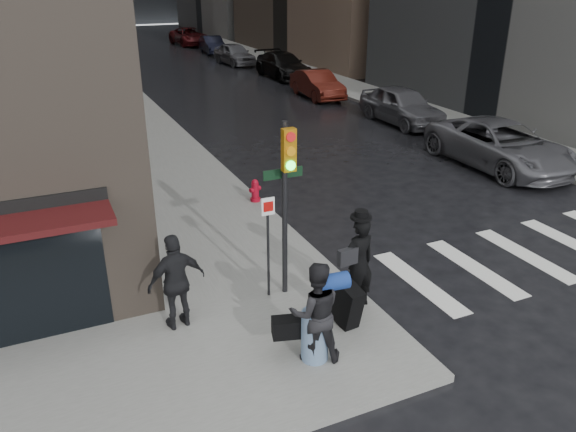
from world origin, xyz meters
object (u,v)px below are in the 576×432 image
object	(u,v)px
traffic_light	(285,188)
parked_car_5	(212,45)
parked_car_1	(402,105)
parked_car_3	(283,65)
parked_car_6	(189,36)
fire_hydrant	(255,191)
parked_car_2	(317,84)
man_overcoat	(356,270)
parked_car_0	(500,145)
man_jeans	(315,312)
parked_car_4	(235,54)
man_greycoat	(177,282)

from	to	relation	value
traffic_light	parked_car_5	xyz separation A→B (m)	(10.43, 38.39, -1.81)
parked_car_1	parked_car_3	xyz separation A→B (m)	(0.01, 13.37, -0.04)
parked_car_3	parked_car_6	bearing A→B (deg)	92.09
fire_hydrant	parked_car_5	world-z (taller)	parked_car_5
parked_car_2	traffic_light	bearing A→B (deg)	-116.22
parked_car_3	parked_car_6	distance (m)	20.07
man_overcoat	parked_car_0	bearing A→B (deg)	-153.51
traffic_light	fire_hydrant	world-z (taller)	traffic_light
man_overcoat	parked_car_6	xyz separation A→B (m)	(9.22, 46.20, -0.26)
man_jeans	fire_hydrant	xyz separation A→B (m)	(1.76, 7.32, -0.64)
traffic_light	fire_hydrant	xyz separation A→B (m)	(1.33, 5.14, -2.08)
parked_car_6	parked_car_2	bearing A→B (deg)	-93.58
man_jeans	parked_car_4	size ratio (longest dim) A/B	0.41
traffic_light	parked_car_5	size ratio (longest dim) A/B	0.85
man_greycoat	parked_car_1	distance (m)	17.89
parked_car_1	parked_car_6	distance (m)	33.43
parked_car_1	parked_car_2	world-z (taller)	parked_car_1
parked_car_2	parked_car_4	bearing A→B (deg)	93.13
man_jeans	parked_car_4	bearing A→B (deg)	-91.54
traffic_light	parked_car_2	distance (m)	21.04
parked_car_3	parked_car_5	size ratio (longest dim) A/B	1.26
parked_car_0	parked_car_1	world-z (taller)	parked_car_1
fire_hydrant	parked_car_2	distance (m)	15.87
parked_car_0	parked_car_3	distance (m)	20.06
fire_hydrant	parked_car_6	size ratio (longest dim) A/B	0.12
parked_car_2	parked_car_3	world-z (taller)	parked_car_3
fire_hydrant	parked_car_5	bearing A→B (deg)	74.71
traffic_light	parked_car_4	distance (m)	33.31
parked_car_5	parked_car_6	size ratio (longest dim) A/B	0.77
parked_car_4	man_greycoat	bearing A→B (deg)	-116.46
man_overcoat	parked_car_6	size ratio (longest dim) A/B	0.38
man_jeans	parked_car_5	bearing A→B (deg)	-89.32
traffic_light	parked_car_3	size ratio (longest dim) A/B	0.67
parked_car_6	parked_car_1	bearing A→B (deg)	-92.00
man_overcoat	man_greycoat	xyz separation A→B (m)	(-3.34, 0.89, 0.06)
parked_car_2	parked_car_6	world-z (taller)	parked_car_6
man_greycoat	fire_hydrant	distance (m)	6.53
man_jeans	parked_car_0	xyz separation A→B (m)	(10.97, 7.15, -0.28)
parked_car_5	parked_car_0	bearing A→B (deg)	-84.97
man_overcoat	parked_car_2	distance (m)	21.50
man_greycoat	parked_car_1	bearing A→B (deg)	-147.12
parked_car_6	parked_car_4	bearing A→B (deg)	-94.17
man_jeans	parked_car_2	size ratio (longest dim) A/B	0.42
fire_hydrant	man_jeans	bearing A→B (deg)	-103.49
parked_car_3	parked_car_1	bearing A→B (deg)	-90.25
man_overcoat	man_jeans	distance (m)	1.79
man_greycoat	parked_car_0	xyz separation A→B (m)	(12.86, 5.20, -0.30)
man_greycoat	fire_hydrant	xyz separation A→B (m)	(3.65, 5.37, -0.66)
man_greycoat	man_jeans	bearing A→B (deg)	125.37
parked_car_0	parked_car_4	distance (m)	26.74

